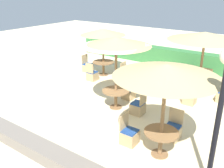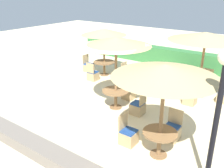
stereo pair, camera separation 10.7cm
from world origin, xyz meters
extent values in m
plane|color=beige|center=(0.00, 0.00, 0.00)|extent=(40.00, 40.00, 0.00)
cube|color=#387A3D|center=(0.00, 6.99, 0.51)|extent=(13.00, 0.70, 1.02)
cube|color=slate|center=(0.00, -3.15, 0.18)|extent=(10.00, 0.56, 0.36)
cylinder|color=black|center=(4.32, -1.60, 1.50)|extent=(0.12, 0.12, 3.00)
cylinder|color=olive|center=(2.91, -1.21, 1.28)|extent=(0.10, 0.10, 2.57)
cone|color=tan|center=(2.91, -1.21, 2.49)|extent=(2.70, 2.70, 0.32)
cylinder|color=olive|center=(2.91, -1.21, 0.01)|extent=(0.48, 0.48, 0.03)
cylinder|color=olive|center=(2.91, -1.21, 0.35)|extent=(0.12, 0.12, 0.70)
cylinder|color=olive|center=(2.91, -1.21, 0.72)|extent=(0.95, 0.95, 0.04)
cube|color=tan|center=(2.87, -0.25, 0.20)|extent=(0.46, 0.46, 0.40)
cube|color=navy|center=(2.87, -0.25, 0.43)|extent=(0.42, 0.42, 0.05)
cube|color=tan|center=(2.87, -0.04, 0.69)|extent=(0.46, 0.04, 0.48)
cube|color=tan|center=(1.93, -1.24, 0.20)|extent=(0.46, 0.46, 0.40)
cube|color=navy|center=(1.93, -1.24, 0.43)|extent=(0.42, 0.42, 0.05)
cube|color=tan|center=(1.72, -1.24, 0.69)|extent=(0.04, 0.46, 0.48)
cylinder|color=olive|center=(-2.48, 3.34, 1.19)|extent=(0.10, 0.10, 2.38)
cone|color=tan|center=(-2.48, 3.34, 2.30)|extent=(2.29, 2.29, 0.32)
cylinder|color=olive|center=(-2.48, 3.34, 0.01)|extent=(0.48, 0.48, 0.03)
cylinder|color=olive|center=(-2.48, 3.34, 0.35)|extent=(0.12, 0.12, 0.69)
cylinder|color=olive|center=(-2.48, 3.34, 0.71)|extent=(1.14, 1.14, 0.04)
cube|color=tan|center=(-1.43, 3.30, 0.20)|extent=(0.46, 0.46, 0.40)
cube|color=navy|center=(-1.43, 3.30, 0.43)|extent=(0.42, 0.42, 0.05)
cube|color=tan|center=(-1.22, 3.30, 0.69)|extent=(0.04, 0.46, 0.48)
cube|color=tan|center=(-3.55, 3.31, 0.20)|extent=(0.46, 0.46, 0.40)
cube|color=navy|center=(-3.55, 3.31, 0.43)|extent=(0.42, 0.42, 0.05)
cube|color=tan|center=(-3.76, 3.31, 0.69)|extent=(0.04, 0.46, 0.48)
cube|color=tan|center=(-2.46, 2.38, 0.20)|extent=(0.46, 0.46, 0.40)
cube|color=navy|center=(-2.46, 2.38, 0.43)|extent=(0.42, 0.42, 0.05)
cube|color=tan|center=(-2.46, 2.17, 0.69)|extent=(0.46, 0.04, 0.48)
cylinder|color=olive|center=(0.24, 0.52, 1.34)|extent=(0.10, 0.10, 2.68)
cone|color=tan|center=(0.24, 0.52, 2.60)|extent=(2.54, 2.54, 0.32)
cylinder|color=olive|center=(0.24, 0.52, 0.01)|extent=(0.48, 0.48, 0.03)
cylinder|color=olive|center=(0.24, 0.52, 0.34)|extent=(0.12, 0.12, 0.68)
cylinder|color=olive|center=(0.24, 0.52, 0.70)|extent=(1.04, 1.04, 0.04)
cube|color=tan|center=(1.19, 0.56, 0.20)|extent=(0.46, 0.46, 0.40)
cube|color=navy|center=(1.19, 0.56, 0.43)|extent=(0.42, 0.42, 0.05)
cube|color=tan|center=(1.40, 0.56, 0.69)|extent=(0.04, 0.46, 0.48)
cube|color=tan|center=(0.21, 1.51, 0.20)|extent=(0.46, 0.46, 0.40)
cube|color=navy|center=(0.21, 1.51, 0.43)|extent=(0.42, 0.42, 0.05)
cube|color=tan|center=(0.21, 1.72, 0.69)|extent=(0.46, 0.04, 0.48)
cylinder|color=olive|center=(2.49, 3.52, 1.33)|extent=(0.10, 0.10, 2.66)
cone|color=tan|center=(2.49, 3.52, 2.58)|extent=(2.98, 2.98, 0.32)
cylinder|color=olive|center=(2.49, 3.52, 0.01)|extent=(0.48, 0.48, 0.03)
cylinder|color=olive|center=(2.49, 3.52, 0.34)|extent=(0.12, 0.12, 0.69)
cylinder|color=olive|center=(2.49, 3.52, 0.71)|extent=(1.11, 1.11, 0.04)
cube|color=tan|center=(3.52, 3.46, 0.20)|extent=(0.46, 0.46, 0.40)
cube|color=navy|center=(3.52, 3.46, 0.43)|extent=(0.42, 0.42, 0.05)
cube|color=tan|center=(2.50, 4.47, 0.20)|extent=(0.46, 0.46, 0.40)
cube|color=navy|center=(2.50, 4.47, 0.43)|extent=(0.42, 0.42, 0.05)
cube|color=tan|center=(2.50, 4.68, 0.69)|extent=(0.46, 0.04, 0.48)
cube|color=tan|center=(2.47, 2.49, 0.20)|extent=(0.46, 0.46, 0.40)
cube|color=navy|center=(2.47, 2.49, 0.43)|extent=(0.42, 0.42, 0.05)
cube|color=tan|center=(2.47, 2.28, 0.69)|extent=(0.46, 0.04, 0.48)
cube|color=tan|center=(1.42, 3.54, 0.20)|extent=(0.46, 0.46, 0.40)
cube|color=navy|center=(1.42, 3.54, 0.43)|extent=(0.42, 0.42, 0.05)
cube|color=tan|center=(1.21, 3.54, 0.69)|extent=(0.04, 0.46, 0.48)
camera|label=1|loc=(5.15, -6.74, 4.39)|focal=40.00mm
camera|label=2|loc=(5.24, -6.68, 4.39)|focal=40.00mm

